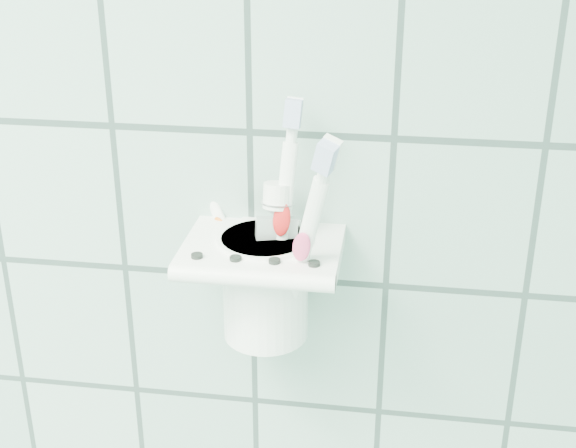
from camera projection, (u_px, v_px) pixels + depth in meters
The scene contains 6 objects.
holder_bracket at pixel (263, 252), 0.71m from camera, with size 0.14×0.11×0.04m.
cup at pixel (265, 283), 0.73m from camera, with size 0.09×0.09×0.10m.
toothbrush_pink at pixel (262, 232), 0.71m from camera, with size 0.08×0.06×0.18m.
toothbrush_blue at pixel (270, 225), 0.69m from camera, with size 0.03×0.04×0.22m.
toothbrush_orange at pixel (281, 218), 0.69m from camera, with size 0.06×0.07×0.22m.
toothpaste_tube at pixel (271, 254), 0.70m from camera, with size 0.04×0.04×0.14m.
Camera 1 is at (0.78, 0.53, 1.61)m, focal length 50.00 mm.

